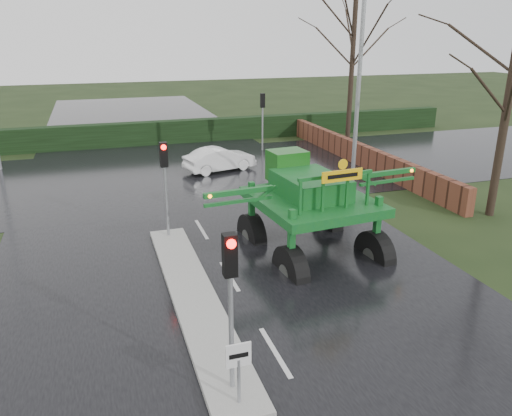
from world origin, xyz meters
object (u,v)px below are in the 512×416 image
object	(u,v)px
traffic_signal_mid	(165,169)
traffic_signal_near	(230,280)
street_light_right	(355,56)
white_sedan	(220,171)
keep_left_sign	(239,364)
traffic_signal_far	(263,109)
crop_sprayer	(289,208)

from	to	relation	value
traffic_signal_mid	traffic_signal_near	bearing A→B (deg)	-90.00
street_light_right	white_sedan	distance (m)	9.04
traffic_signal_near	white_sedan	size ratio (longest dim) A/B	0.92
keep_left_sign	traffic_signal_mid	world-z (taller)	traffic_signal_mid
traffic_signal_mid	street_light_right	bearing A→B (deg)	25.40
keep_left_sign	white_sedan	size ratio (longest dim) A/B	0.35
traffic_signal_near	white_sedan	xyz separation A→B (m)	(4.04, 17.02, -2.59)
white_sedan	street_light_right	bearing A→B (deg)	-140.90
traffic_signal_mid	traffic_signal_far	bearing A→B (deg)	58.07
traffic_signal_near	traffic_signal_mid	bearing A→B (deg)	90.00
crop_sprayer	white_sedan	distance (m)	12.35
traffic_signal_near	traffic_signal_far	world-z (taller)	same
keep_left_sign	street_light_right	size ratio (longest dim) A/B	0.14
traffic_signal_far	street_light_right	distance (m)	8.86
traffic_signal_near	street_light_right	size ratio (longest dim) A/B	0.35
traffic_signal_near	crop_sprayer	xyz separation A→B (m)	(3.14, 4.88, -0.53)
street_light_right	keep_left_sign	bearing A→B (deg)	-125.12
white_sedan	keep_left_sign	bearing A→B (deg)	152.44
traffic_signal_near	white_sedan	bearing A→B (deg)	76.64
traffic_signal_far	street_light_right	xyz separation A→B (m)	(1.69, -8.01, 3.40)
traffic_signal_mid	street_light_right	size ratio (longest dim) A/B	0.35
traffic_signal_near	crop_sprayer	distance (m)	5.83
traffic_signal_far	street_light_right	world-z (taller)	street_light_right
keep_left_sign	crop_sprayer	bearing A→B (deg)	59.66
street_light_right	crop_sprayer	bearing A→B (deg)	-128.00
keep_left_sign	traffic_signal_mid	size ratio (longest dim) A/B	0.38
street_light_right	crop_sprayer	size ratio (longest dim) A/B	1.29
street_light_right	traffic_signal_far	bearing A→B (deg)	101.95
traffic_signal_far	crop_sprayer	size ratio (longest dim) A/B	0.45
street_light_right	white_sedan	bearing A→B (deg)	143.65
traffic_signal_far	white_sedan	distance (m)	6.07
white_sedan	crop_sprayer	bearing A→B (deg)	161.21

